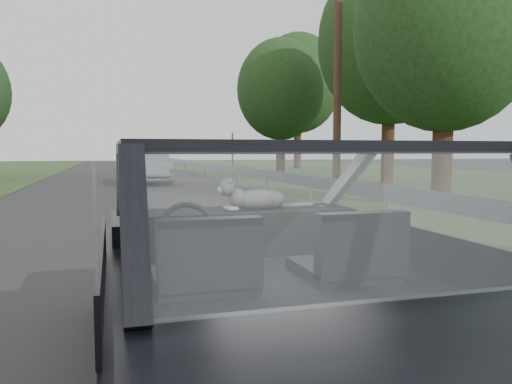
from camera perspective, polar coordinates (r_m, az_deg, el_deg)
subject_car at (r=2.90m, az=1.09°, el=-8.82°), size 1.80×4.00×1.45m
dashboard at (r=3.47m, az=-2.00°, el=-4.48°), size 1.58×0.45×0.30m
driver_seat at (r=2.50m, az=-5.74°, el=-7.43°), size 0.50×0.72×0.42m
passenger_seat at (r=2.76m, az=10.94°, el=-6.35°), size 0.50×0.72×0.42m
steering_wheel at (r=3.09m, az=-7.86°, el=-4.34°), size 0.36×0.36×0.04m
cat at (r=3.45m, az=0.20°, el=-0.72°), size 0.55×0.27×0.24m
guardrail at (r=13.72m, az=5.78°, el=1.29°), size 0.05×90.00×0.32m
other_car at (r=21.88m, az=-12.01°, el=2.81°), size 1.78×4.30×1.40m
highway_sign at (r=26.42m, az=-2.70°, el=4.24°), size 0.26×0.94×2.34m
utility_pole at (r=15.41m, az=9.32°, el=13.20°), size 0.30×0.30×7.36m
tree_0 at (r=13.60m, az=20.77°, el=13.07°), size 5.72×5.72×6.89m
tree_1 at (r=22.27m, az=14.99°, el=12.83°), size 7.78×7.78×9.19m
tree_2 at (r=27.88m, az=2.85°, el=9.41°), size 5.16×5.16×7.33m
tree_3 at (r=39.41m, az=4.80°, el=10.09°), size 7.39×7.39×10.15m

